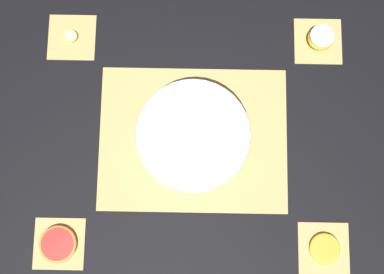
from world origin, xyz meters
TOP-DOWN VIEW (x-y plane):
  - ground_plane at (0.00, 0.00)m, footprint 6.00×6.00m
  - bamboo_mat_center at (0.00, 0.00)m, footprint 0.47×0.37m
  - coaster_mat_near_left at (-0.32, -0.26)m, footprint 0.12×0.12m
  - coaster_mat_near_right at (0.32, -0.26)m, footprint 0.12×0.12m
  - coaster_mat_far_left at (-0.32, 0.26)m, footprint 0.12×0.12m
  - coaster_mat_far_right at (0.32, 0.26)m, footprint 0.12×0.12m
  - fruit_salad_bowl at (0.00, 0.00)m, footprint 0.28×0.28m
  - apple_half at (0.32, 0.26)m, footprint 0.07×0.07m
  - orange_slice_whole at (0.32, -0.26)m, footprint 0.08×0.08m
  - banana_coin_single at (-0.32, 0.26)m, footprint 0.03×0.03m
  - grapefruit_slice at (-0.32, -0.26)m, footprint 0.09×0.09m

SIDE VIEW (x-z plane):
  - ground_plane at x=0.00m, z-range 0.00..0.00m
  - coaster_mat_near_left at x=-0.32m, z-range 0.00..0.01m
  - coaster_mat_far_left at x=-0.32m, z-range 0.00..0.01m
  - coaster_mat_far_right at x=0.32m, z-range 0.00..0.01m
  - coaster_mat_near_right at x=0.32m, z-range 0.00..0.01m
  - bamboo_mat_center at x=0.00m, z-range 0.00..0.01m
  - banana_coin_single at x=-0.32m, z-range 0.01..0.01m
  - orange_slice_whole at x=0.32m, z-range 0.01..0.02m
  - grapefruit_slice at x=-0.32m, z-range 0.01..0.02m
  - apple_half at x=0.32m, z-range 0.01..0.04m
  - fruit_salad_bowl at x=0.00m, z-range 0.01..0.08m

